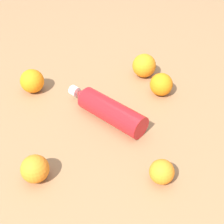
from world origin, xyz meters
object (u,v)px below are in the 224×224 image
object	(u,v)px
orange_1	(161,84)
orange_4	(32,81)
water_bottle	(106,109)
orange_3	(144,66)
orange_0	(162,172)
orange_2	(35,169)

from	to	relation	value
orange_1	orange_4	size ratio (longest dim) A/B	0.95
water_bottle	orange_4	size ratio (longest dim) A/B	3.42
orange_3	orange_0	bearing A→B (deg)	-166.69
orange_1	orange_4	world-z (taller)	orange_4
orange_4	orange_0	bearing A→B (deg)	-121.71
water_bottle	orange_0	world-z (taller)	water_bottle
orange_1	orange_3	distance (m)	0.12
water_bottle	orange_2	world-z (taller)	same
water_bottle	orange_4	bearing A→B (deg)	11.94
orange_0	orange_4	xyz separation A→B (m)	(0.28, 0.45, 0.01)
orange_2	orange_4	world-z (taller)	orange_4
orange_1	orange_3	size ratio (longest dim) A/B	0.90
orange_2	orange_3	xyz separation A→B (m)	(0.51, -0.19, 0.01)
orange_0	orange_3	size ratio (longest dim) A/B	0.74
water_bottle	orange_2	bearing A→B (deg)	94.89
water_bottle	orange_0	xyz separation A→B (m)	(-0.19, -0.18, -0.00)
orange_0	orange_4	world-z (taller)	orange_4
orange_1	orange_2	world-z (taller)	orange_1
orange_0	orange_4	distance (m)	0.53
orange_2	orange_3	size ratio (longest dim) A/B	0.84
orange_0	orange_4	size ratio (longest dim) A/B	0.78
orange_2	water_bottle	bearing A→B (deg)	-23.97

